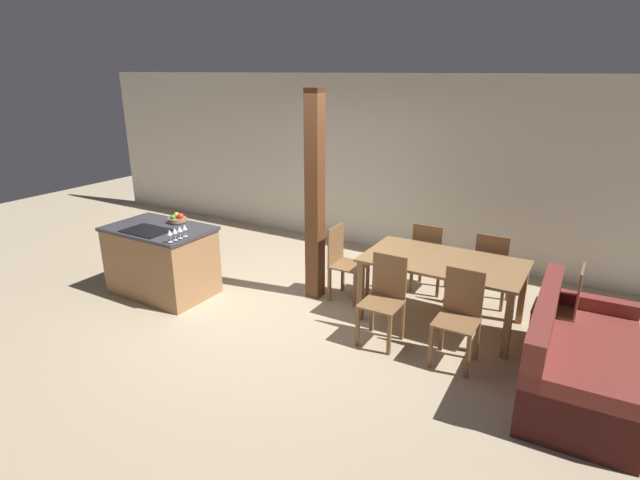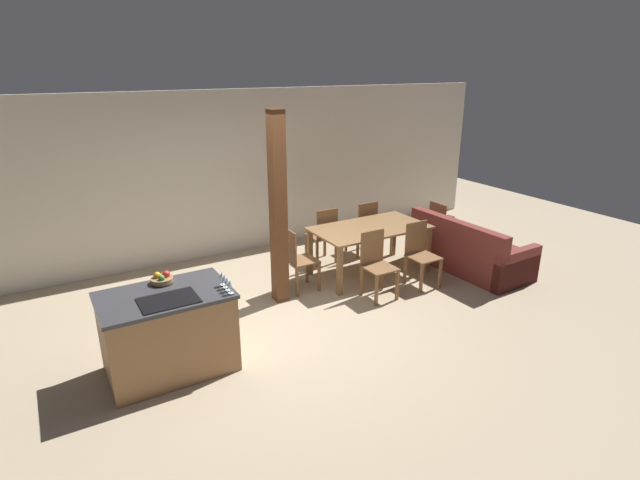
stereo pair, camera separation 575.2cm
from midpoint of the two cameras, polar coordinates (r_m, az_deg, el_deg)
ground_plane at (r=5.50m, az=-30.77°, el=-15.54°), size 16.00×16.00×0.00m
wall_back at (r=7.61m, az=-32.98°, el=4.57°), size 11.20×0.08×2.70m
kitchen_island at (r=5.40m, az=-47.90°, el=-14.78°), size 1.31×0.84×0.89m
fruit_bowl at (r=5.41m, az=-47.90°, el=-8.78°), size 0.23×0.23×0.12m
wine_glass_near at (r=4.68m, az=-44.01°, el=-10.50°), size 0.06×0.06×0.15m
wine_glass_middle at (r=4.74m, az=-43.82°, el=-10.08°), size 0.06×0.06×0.15m
wine_glass_far at (r=4.81m, az=-43.64°, el=-9.66°), size 0.06×0.06×0.15m
wine_glass_end at (r=4.88m, az=-43.46°, el=-9.26°), size 0.06×0.06×0.15m
dining_table at (r=6.07m, az=-14.73°, el=-2.95°), size 1.74×0.97×0.75m
dining_chair_near_left at (r=5.43m, az=-16.41°, el=-7.84°), size 0.40×0.40×0.93m
dining_chair_near_right at (r=5.63m, az=-8.67°, el=-6.18°), size 0.40×0.40×0.93m
dining_chair_far_left at (r=6.70m, az=-19.55°, el=-2.81°), size 0.40×0.40×0.93m
dining_chair_far_right at (r=6.87m, az=-13.18°, el=-1.63°), size 0.40×0.40×0.93m
dining_chair_head_end at (r=5.97m, az=-26.16°, el=-6.54°), size 0.40×0.40×0.93m
dining_chair_foot_end at (r=6.54m, az=-4.11°, el=-2.23°), size 0.40×0.40×0.93m
couch at (r=6.18m, az=0.40°, el=-5.60°), size 0.94×1.88×0.84m
timber_post at (r=5.57m, az=-30.66°, el=-0.31°), size 0.18×0.18×2.56m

